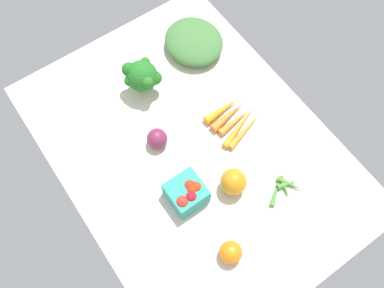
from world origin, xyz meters
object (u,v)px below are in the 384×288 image
Objects in this scene: berry_basket at (187,193)px; leafy_greens_clump at (194,42)px; bell_pepper_orange at (233,182)px; red_onion_near_basket at (157,139)px; broccoli_head at (142,76)px; okra_pile at (285,187)px; heirloom_tomato_orange at (231,252)px; carrot_bunch at (233,119)px.

leafy_greens_clump is at bearing 142.76° from berry_basket.
berry_basket is 13.47cm from bell_pepper_orange.
red_onion_near_basket is 20.33cm from broccoli_head.
broccoli_head is at bearing -78.82° from leafy_greens_clump.
okra_pile is at bearing 54.16° from bell_pepper_orange.
broccoli_head is 1.08× the size of okra_pile.
heirloom_tomato_orange is at bearing -27.13° from leafy_greens_clump.
broccoli_head is 1.26× the size of berry_basket.
leafy_greens_clump is at bearing 157.39° from bell_pepper_orange.
carrot_bunch reaches higher than okra_pile.
red_onion_near_basket is 24.31cm from carrot_bunch.
okra_pile is 0.70× the size of carrot_bunch.
broccoli_head reaches higher than carrot_bunch.
leafy_greens_clump is at bearing 127.90° from red_onion_near_basket.
broccoli_head reaches higher than berry_basket.
bell_pepper_orange reaches higher than red_onion_near_basket.
bell_pepper_orange is at bearing 68.42° from berry_basket.
berry_basket is 0.60× the size of carrot_bunch.
okra_pile is (-6.15, 24.63, -2.25)cm from heirloom_tomato_orange.
heirloom_tomato_orange is 0.38× the size of carrot_bunch.
okra_pile is (56.28, -7.36, -2.24)cm from leafy_greens_clump.
bell_pepper_orange reaches higher than berry_basket.
broccoli_head is 43.09cm from bell_pepper_orange.
heirloom_tomato_orange is (15.07, -12.27, -1.23)cm from bell_pepper_orange.
broccoli_head is at bearing 165.95° from berry_basket.
broccoli_head is 23.60cm from leafy_greens_clump.
red_onion_near_basket is 40.05cm from okra_pile.
leafy_greens_clump is 3.31× the size of heirloom_tomato_orange.
heirloom_tomato_orange is at bearing -3.38° from red_onion_near_basket.
okra_pile is (51.79, 15.38, -6.66)cm from broccoli_head.
broccoli_head is 31.08cm from carrot_bunch.
leafy_greens_clump is 56.81cm from okra_pile.
heirloom_tomato_orange is (39.33, -2.32, 0.02)cm from red_onion_near_basket.
red_onion_near_basket is 0.30× the size of leafy_greens_clump.
leafy_greens_clump is 30.99cm from carrot_bunch.
berry_basket is (37.91, -9.49, -3.60)cm from broccoli_head.
red_onion_near_basket is 0.37× the size of carrot_bunch.
red_onion_near_basket is 0.54× the size of okra_pile.
berry_basket reaches higher than carrot_bunch.
bell_pepper_orange is at bearing -125.84° from okra_pile.
carrot_bunch is (-32.18, 25.49, -1.82)cm from heirloom_tomato_orange.
red_onion_near_basket is 0.71× the size of bell_pepper_orange.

